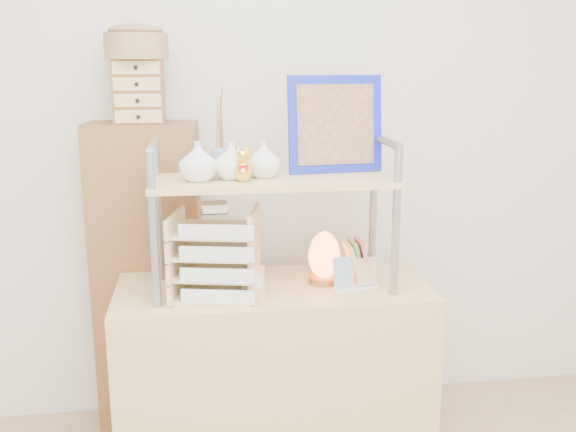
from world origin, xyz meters
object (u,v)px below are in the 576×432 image
at_px(desk, 274,375).
at_px(letter_tray, 216,259).
at_px(salt_lamp, 324,257).
at_px(cabinet, 149,280).

distance_m(desk, letter_tray, 0.56).
bearing_deg(salt_lamp, letter_tray, -170.18).
bearing_deg(desk, cabinet, 143.29).
xyz_separation_m(cabinet, letter_tray, (0.28, -0.43, 0.21)).
height_order(desk, salt_lamp, salt_lamp).
bearing_deg(cabinet, letter_tray, -52.50).
xyz_separation_m(desk, cabinet, (-0.50, 0.37, 0.30)).
height_order(letter_tray, salt_lamp, letter_tray).
bearing_deg(desk, salt_lamp, 4.15).
bearing_deg(desk, letter_tray, -165.16).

